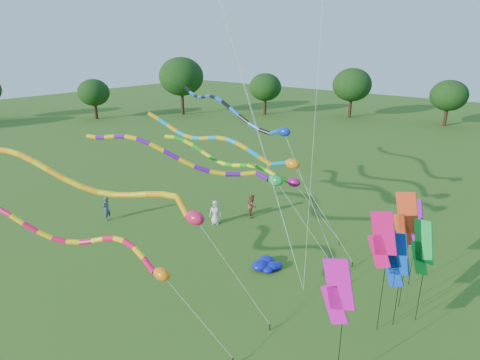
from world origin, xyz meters
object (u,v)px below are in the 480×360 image
Objects in this scene: blue_nylon_heap at (266,266)px; person_a at (215,212)px; person_c at (252,206)px; tube_kite_orange at (113,189)px; person_b at (106,208)px; tube_kite_red at (100,247)px.

blue_nylon_heap is 0.86× the size of person_a.
person_a is 2.68m from person_c.
person_a is at bearing 84.66° from tube_kite_orange.
person_c is at bearing 133.55° from blue_nylon_heap.
tube_kite_orange reaches higher than person_b.
person_c is (7.22, 6.57, -0.04)m from person_b.
tube_kite_orange reaches higher than blue_nylon_heap.
tube_kite_orange is at bearing -112.85° from person_a.
tube_kite_red is at bearing -109.52° from blue_nylon_heap.
person_c is at bearing 30.59° from person_a.
tube_kite_red is 6.19× the size of person_b.
tube_kite_orange is 11.53m from person_c.
tube_kite_orange is (-1.62, 1.91, 1.54)m from tube_kite_red.
tube_kite_red is at bearing -106.06° from person_a.
tube_kite_red is 2.94m from tube_kite_orange.
person_a is 7.33m from person_b.
person_a is (-1.49, 8.26, -4.37)m from tube_kite_orange.
tube_kite_red is 11.29m from person_b.
tube_kite_orange is 9.60m from person_b.
person_c is (1.19, 2.40, -0.01)m from person_a.
person_a is 1.01× the size of person_c.
person_b is at bearing -178.47° from person_a.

